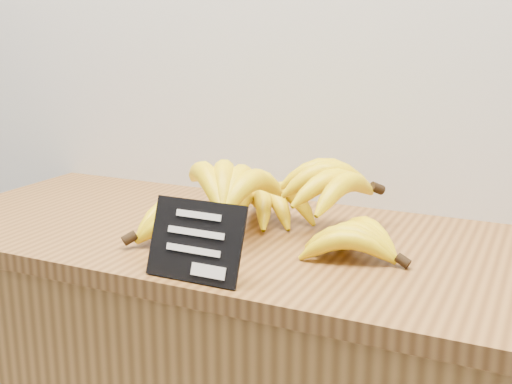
# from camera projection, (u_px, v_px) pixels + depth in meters

# --- Properties ---
(counter_top) EXTENTS (1.32, 0.54, 0.03)m
(counter_top) POSITION_uv_depth(u_px,v_px,m) (268.00, 243.00, 1.14)
(counter_top) COLOR brown
(counter_top) RESTS_ON counter
(chalkboard_sign) EXTENTS (0.15, 0.05, 0.11)m
(chalkboard_sign) POSITION_uv_depth(u_px,v_px,m) (196.00, 241.00, 0.93)
(chalkboard_sign) COLOR black
(chalkboard_sign) RESTS_ON counter_top
(banana_pile) EXTENTS (0.49, 0.35, 0.13)m
(banana_pile) POSITION_uv_depth(u_px,v_px,m) (265.00, 204.00, 1.12)
(banana_pile) COLOR yellow
(banana_pile) RESTS_ON counter_top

